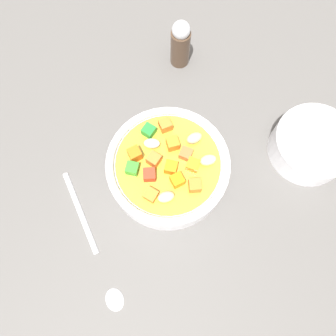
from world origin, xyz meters
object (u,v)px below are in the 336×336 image
(spoon, at_px, (94,247))
(side_bowl_small, at_px, (312,145))
(soup_bowl_main, at_px, (168,167))
(pepper_shaker, at_px, (180,43))

(spoon, height_order, side_bowl_small, side_bowl_small)
(soup_bowl_main, relative_size, side_bowl_small, 1.47)
(spoon, relative_size, side_bowl_small, 1.81)
(soup_bowl_main, height_order, spoon, soup_bowl_main)
(soup_bowl_main, distance_m, spoon, 0.16)
(side_bowl_small, distance_m, pepper_shaker, 0.26)
(spoon, distance_m, pepper_shaker, 0.35)
(soup_bowl_main, relative_size, pepper_shaker, 1.99)
(pepper_shaker, bearing_deg, side_bowl_small, 24.38)
(soup_bowl_main, xyz_separation_m, pepper_shaker, (-0.18, 0.11, 0.01))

